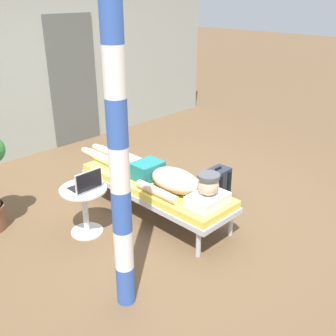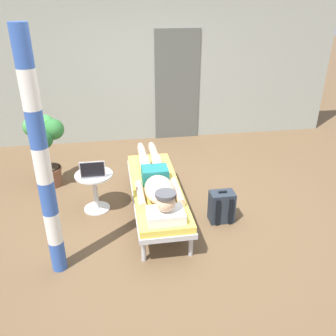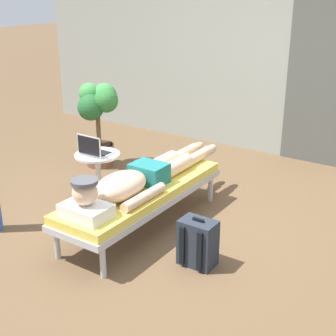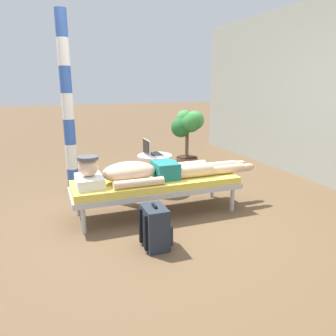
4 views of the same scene
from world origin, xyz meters
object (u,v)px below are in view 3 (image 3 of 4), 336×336
at_px(person_reclining, 136,179).
at_px(laptop, 94,150).
at_px(potted_plant, 98,115).
at_px(backpack, 198,243).
at_px(side_table, 98,169).

distance_m(person_reclining, laptop, 0.82).
bearing_deg(potted_plant, laptop, -51.24).
xyz_separation_m(person_reclining, laptop, (-0.77, 0.28, 0.06)).
xyz_separation_m(person_reclining, backpack, (0.78, -0.19, -0.32)).
height_order(person_reclining, side_table, person_reclining).
relative_size(person_reclining, potted_plant, 2.06).
bearing_deg(side_table, backpack, -18.46).
bearing_deg(side_table, potted_plant, 130.51).
height_order(person_reclining, potted_plant, potted_plant).
bearing_deg(backpack, potted_plant, 149.46).
height_order(side_table, potted_plant, potted_plant).
relative_size(side_table, laptop, 1.69).
bearing_deg(side_table, laptop, -90.00).
bearing_deg(potted_plant, backpack, -30.54).
xyz_separation_m(backpack, potted_plant, (-2.23, 1.32, 0.48)).
distance_m(side_table, backpack, 1.64).
xyz_separation_m(side_table, potted_plant, (-0.68, 0.80, 0.32)).
height_order(laptop, backpack, laptop).
bearing_deg(side_table, person_reclining, -23.03).
xyz_separation_m(person_reclining, potted_plant, (-1.45, 1.13, 0.15)).
distance_m(person_reclining, side_table, 0.85).
height_order(person_reclining, laptop, laptop).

